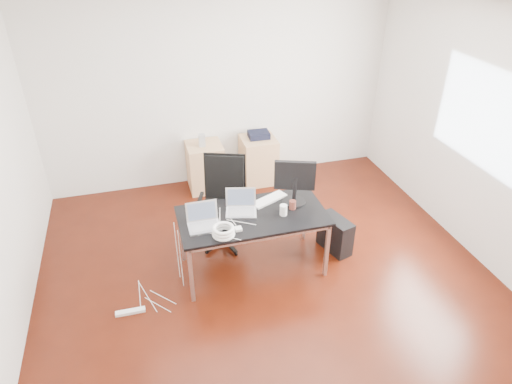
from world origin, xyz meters
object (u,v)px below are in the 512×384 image
object	(u,v)px
office_chair	(224,197)
filing_cabinet_right	(258,160)
pc_tower	(335,234)
filing_cabinet_left	(205,167)
desk	(253,219)

from	to	relation	value
office_chair	filing_cabinet_right	bearing A→B (deg)	78.64
office_chair	pc_tower	bearing A→B (deg)	-4.58
office_chair	filing_cabinet_left	size ratio (longest dim) A/B	1.54
desk	filing_cabinet_left	size ratio (longest dim) A/B	2.29
office_chair	pc_tower	distance (m)	1.41
desk	pc_tower	xyz separation A→B (m)	(1.04, 0.06, -0.46)
office_chair	filing_cabinet_left	distance (m)	1.33
filing_cabinet_right	desk	bearing A→B (deg)	-107.73
desk	pc_tower	world-z (taller)	desk
pc_tower	filing_cabinet_left	bearing A→B (deg)	106.69
filing_cabinet_right	filing_cabinet_left	bearing A→B (deg)	180.00
office_chair	filing_cabinet_right	size ratio (longest dim) A/B	1.54
desk	filing_cabinet_right	bearing A→B (deg)	72.27
filing_cabinet_left	office_chair	bearing A→B (deg)	-89.92
filing_cabinet_left	filing_cabinet_right	xyz separation A→B (m)	(0.81, 0.00, 0.00)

